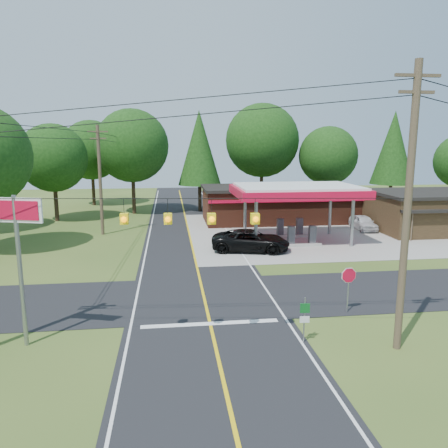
{
  "coord_description": "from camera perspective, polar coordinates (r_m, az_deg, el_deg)",
  "views": [
    {
      "loc": [
        -1.78,
        -22.9,
        8.45
      ],
      "look_at": [
        2.0,
        7.0,
        2.8
      ],
      "focal_mm": 35.0,
      "sensor_mm": 36.0,
      "label": 1
    }
  ],
  "objects": [
    {
      "name": "overhead_beacons",
      "position": [
        17.07,
        -4.53,
        3.05
      ],
      "size": [
        17.04,
        2.04,
        1.03
      ],
      "color": "black",
      "rests_on": "ground"
    },
    {
      "name": "cross_road",
      "position": [
        24.47,
        -2.63,
        -9.56
      ],
      "size": [
        70.0,
        7.0,
        0.02
      ],
      "primitive_type": "cube",
      "color": "black",
      "rests_on": "ground"
    },
    {
      "name": "big_stop_sign",
      "position": [
        19.5,
        -25.4,
        -1.5
      ],
      "size": [
        2.29,
        0.78,
        6.39
      ],
      "color": "gray",
      "rests_on": "ground"
    },
    {
      "name": "utility_pole_near_right",
      "position": [
        18.58,
        22.86,
        2.08
      ],
      "size": [
        1.8,
        0.3,
        11.5
      ],
      "color": "#473828",
      "rests_on": "ground"
    },
    {
      "name": "gas_canopy",
      "position": [
        37.72,
        9.48,
        4.1
      ],
      "size": [
        10.6,
        7.4,
        4.88
      ],
      "color": "gray",
      "rests_on": "ground"
    },
    {
      "name": "main_highway",
      "position": [
        24.47,
        -2.63,
        -9.57
      ],
      "size": [
        8.0,
        120.0,
        0.02
      ],
      "primitive_type": "cube",
      "color": "black",
      "rests_on": "ground"
    },
    {
      "name": "route_sign_post",
      "position": [
        19.2,
        10.48,
        -11.74
      ],
      "size": [
        0.42,
        0.1,
        2.03
      ],
      "color": "gray",
      "rests_on": "ground"
    },
    {
      "name": "utility_pole_far_left",
      "position": [
        41.5,
        -15.88,
        5.72
      ],
      "size": [
        1.8,
        0.3,
        10.0
      ],
      "color": "#473828",
      "rests_on": "ground"
    },
    {
      "name": "lane_center_yellow",
      "position": [
        24.47,
        -2.63,
        -9.53
      ],
      "size": [
        0.15,
        110.0,
        0.0
      ],
      "primitive_type": "cube",
      "color": "yellow",
      "rests_on": "main_highway"
    },
    {
      "name": "octagonal_stop_sign",
      "position": [
        22.75,
        15.98,
        -6.93
      ],
      "size": [
        0.82,
        0.12,
        2.36
      ],
      "color": "gray",
      "rests_on": "ground"
    },
    {
      "name": "sedan_car",
      "position": [
        44.77,
        17.72,
        0.16
      ],
      "size": [
        4.3,
        4.3,
        1.43
      ],
      "primitive_type": "imported",
      "rotation": [
        0.0,
        0.0,
        -0.03
      ],
      "color": "silver",
      "rests_on": "ground"
    },
    {
      "name": "utility_pole_north",
      "position": [
        58.21,
        -11.92,
        6.74
      ],
      "size": [
        0.3,
        0.3,
        9.5
      ],
      "color": "#473828",
      "rests_on": "ground"
    },
    {
      "name": "suv_car",
      "position": [
        34.35,
        3.52,
        -2.2
      ],
      "size": [
        7.33,
        7.33,
        1.69
      ],
      "primitive_type": "imported",
      "rotation": [
        0.0,
        0.0,
        1.33
      ],
      "color": "black",
      "rests_on": "ground"
    },
    {
      "name": "convenience_store",
      "position": [
        47.82,
        7.14,
        2.68
      ],
      "size": [
        16.4,
        7.55,
        3.8
      ],
      "color": "#552618",
      "rests_on": "ground"
    },
    {
      "name": "ground",
      "position": [
        24.47,
        -2.63,
        -9.59
      ],
      "size": [
        120.0,
        120.0,
        0.0
      ],
      "primitive_type": "plane",
      "color": "#36521D",
      "rests_on": "ground"
    },
    {
      "name": "treeline_backdrop",
      "position": [
        46.99,
        -4.08,
        9.42
      ],
      "size": [
        70.27,
        51.59,
        13.3
      ],
      "color": "#332316",
      "rests_on": "ground"
    }
  ]
}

